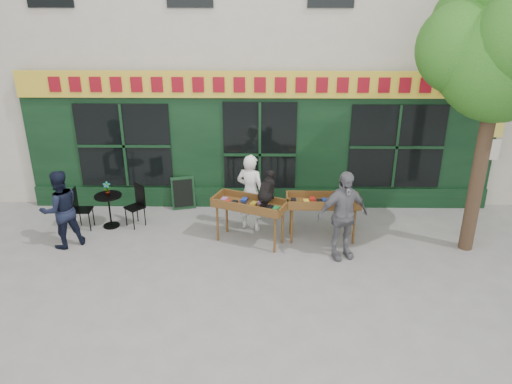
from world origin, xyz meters
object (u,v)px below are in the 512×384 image
(bistro_table, at_px, (109,204))
(man_right, at_px, (343,215))
(book_cart_right, at_px, (323,204))
(book_cart_center, at_px, (250,206))
(woman, at_px, (250,192))
(dog, at_px, (267,187))
(man_left, at_px, (61,209))

(bistro_table, bearing_deg, man_right, -14.31)
(book_cart_right, distance_m, bistro_table, 4.72)
(book_cart_center, xyz_separation_m, woman, (0.00, 0.65, 0.04))
(book_cart_center, relative_size, dog, 2.71)
(woman, relative_size, man_left, 1.04)
(man_left, bearing_deg, dog, 145.15)
(book_cart_right, distance_m, man_right, 0.81)
(man_right, xyz_separation_m, bistro_table, (-4.99, 1.27, -0.37))
(book_cart_right, bearing_deg, man_left, -175.46)
(dog, height_order, bistro_table, dog)
(dog, xyz_separation_m, man_left, (-4.20, -0.17, -0.46))
(dog, height_order, man_right, man_right)
(book_cart_center, xyz_separation_m, dog, (0.35, -0.05, 0.47))
(man_right, bearing_deg, book_cart_right, 92.33)
(dog, relative_size, woman, 0.35)
(book_cart_right, xyz_separation_m, man_right, (0.30, -0.75, 0.09))
(book_cart_right, bearing_deg, man_right, -67.67)
(book_cart_center, relative_size, man_left, 0.98)
(dog, relative_size, man_right, 0.33)
(book_cart_center, bearing_deg, book_cart_right, 28.42)
(dog, bearing_deg, book_cart_center, -165.56)
(book_cart_center, bearing_deg, bistro_table, -169.57)
(woman, xyz_separation_m, man_left, (-3.85, -0.87, -0.03))
(man_right, bearing_deg, dog, 140.38)
(dog, height_order, woman, woman)
(woman, xyz_separation_m, book_cart_right, (1.53, -0.49, -0.04))
(book_cart_center, distance_m, man_left, 3.86)
(book_cart_center, distance_m, man_right, 1.93)
(man_right, bearing_deg, bistro_table, 146.21)
(bistro_table, distance_m, man_left, 1.18)
(woman, height_order, book_cart_right, woman)
(woman, bearing_deg, dog, 139.14)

